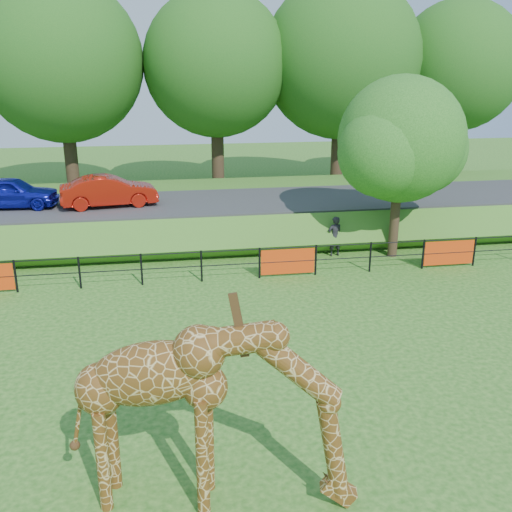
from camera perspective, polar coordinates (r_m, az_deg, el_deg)
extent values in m
plane|color=#1E5615|center=(12.47, -2.60, -15.57)|extent=(90.00, 90.00, 0.00)
cube|color=#1E5615|center=(26.57, -6.67, 4.48)|extent=(40.00, 9.00, 1.30)
cube|color=#2F2F32|center=(24.95, -6.54, 5.25)|extent=(40.00, 5.00, 0.12)
imported|color=#151BB1|center=(25.69, -23.35, 5.86)|extent=(3.90, 1.80, 1.29)
imported|color=#B41A0C|center=(24.64, -14.48, 6.31)|extent=(4.09, 1.95, 1.30)
imported|color=black|center=(22.15, 7.88, 1.97)|extent=(0.63, 0.47, 1.56)
cylinder|color=#322216|center=(22.34, 13.72, 3.94)|extent=(0.36, 0.36, 3.20)
sphere|color=#1A5417|center=(21.83, 14.29, 11.23)|extent=(4.60, 4.60, 4.60)
sphere|color=#1A5417|center=(22.98, 16.19, 10.25)|extent=(3.45, 3.45, 3.45)
sphere|color=#1A5417|center=(20.89, 12.61, 10.10)|extent=(3.22, 3.22, 3.22)
cylinder|color=#322216|center=(32.95, -18.04, 9.68)|extent=(0.70, 0.70, 5.00)
sphere|color=#165517|center=(32.65, -18.90, 18.03)|extent=(8.40, 8.40, 8.40)
cylinder|color=#322216|center=(32.75, -3.86, 10.47)|extent=(0.70, 0.70, 5.00)
sphere|color=#165517|center=(32.44, -4.04, 18.62)|extent=(7.80, 7.80, 7.80)
cylinder|color=#322216|center=(34.14, 8.12, 10.65)|extent=(0.70, 0.70, 5.00)
sphere|color=#165517|center=(33.85, 8.51, 18.93)|extent=(8.80, 8.80, 8.80)
cylinder|color=#322216|center=(36.83, 18.76, 10.43)|extent=(0.70, 0.70, 5.00)
sphere|color=#165517|center=(36.56, 19.51, 17.47)|extent=(7.40, 7.40, 7.40)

